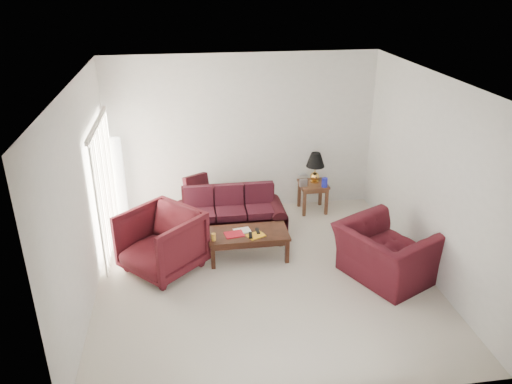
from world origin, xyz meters
TOP-DOWN VIEW (x-y plane):
  - floor at (0.00, 0.00)m, footprint 5.00×5.00m
  - blinds at (-2.42, 1.30)m, footprint 0.10×2.00m
  - sofa at (-0.37, 1.48)m, footprint 1.99×0.95m
  - throw_pillow at (-0.92, 2.02)m, footprint 0.52×0.43m
  - end_table at (1.31, 2.15)m, footprint 0.55×0.55m
  - table_lamp at (1.34, 2.20)m, footprint 0.46×0.46m
  - clock at (1.08, 2.03)m, footprint 0.15×0.07m
  - blue_canister at (1.47, 1.95)m, footprint 0.14×0.14m
  - picture_frame at (1.16, 2.39)m, footprint 0.15×0.18m
  - floor_lamp at (-2.32, 2.20)m, footprint 0.35×0.35m
  - armchair_left at (-1.54, 0.44)m, footprint 1.51×1.50m
  - armchair_right at (1.80, -0.28)m, footprint 1.60×1.67m
  - coffee_table at (-0.16, 0.62)m, footprint 1.40×0.90m
  - magazine_red at (-0.39, 0.57)m, footprint 0.33×0.27m
  - magazine_white at (-0.25, 0.67)m, footprint 0.29×0.24m
  - magazine_orange at (-0.06, 0.48)m, footprint 0.33×0.29m
  - remote_a at (-0.15, 0.46)m, footprint 0.07×0.19m
  - remote_b at (-0.01, 0.59)m, footprint 0.05×0.18m
  - yellow_glass at (-0.73, 0.44)m, footprint 0.08×0.08m

SIDE VIEW (x-z plane):
  - floor at x=0.00m, z-range 0.00..0.00m
  - coffee_table at x=-0.16m, z-range 0.00..0.45m
  - end_table at x=1.31m, z-range 0.00..0.58m
  - sofa at x=-0.37m, z-range 0.00..0.80m
  - armchair_right at x=1.80m, z-range 0.00..0.85m
  - magazine_white at x=-0.25m, z-range 0.45..0.47m
  - magazine_orange at x=-0.06m, z-range 0.45..0.47m
  - magazine_red at x=-0.39m, z-range 0.45..0.47m
  - remote_b at x=-0.01m, z-range 0.47..0.49m
  - remote_a at x=-0.15m, z-range 0.47..0.49m
  - armchair_left at x=-1.54m, z-range 0.00..0.98m
  - yellow_glass at x=-0.73m, z-range 0.45..0.57m
  - clock at x=1.08m, z-range 0.58..0.72m
  - blue_canister at x=1.47m, z-range 0.58..0.75m
  - picture_frame at x=1.16m, z-range 0.64..0.69m
  - throw_pillow at x=-0.92m, z-range 0.44..0.93m
  - floor_lamp at x=-2.32m, z-range 0.00..1.66m
  - table_lamp at x=1.34m, z-range 0.58..1.17m
  - blinds at x=-2.42m, z-range 0.00..2.16m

